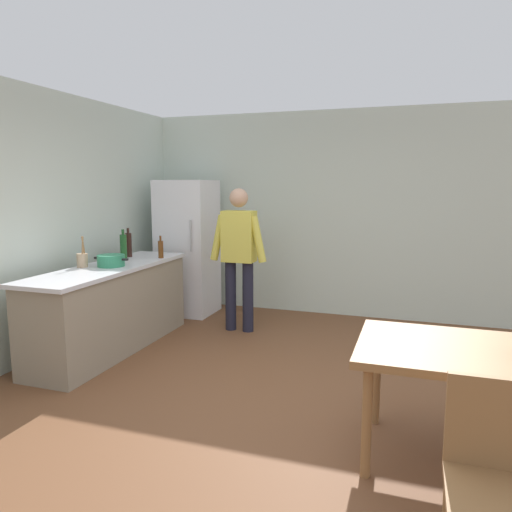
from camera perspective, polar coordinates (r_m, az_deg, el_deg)
ground_plane at (r=3.94m, az=1.64°, el=-17.77°), size 14.00×14.00×0.00m
wall_back at (r=6.47m, az=9.53°, el=4.92°), size 6.40×0.12×2.70m
wall_left at (r=5.11m, az=-26.69°, el=3.20°), size 0.12×5.60×2.70m
kitchen_counter at (r=5.32m, az=-16.82°, el=-5.91°), size 0.64×2.20×0.90m
refrigerator at (r=6.53m, az=-8.13°, el=1.02°), size 0.70×0.67×1.80m
person at (r=5.64m, az=-2.05°, el=0.72°), size 0.70×0.22×1.70m
dining_table at (r=3.28m, az=24.58°, el=-11.33°), size 1.40×0.90×0.75m
chair at (r=2.46m, az=26.76°, el=-21.92°), size 0.42×0.42×0.91m
cooking_pot at (r=5.20m, az=-16.88°, el=-0.52°), size 0.40×0.28×0.12m
utensil_jar at (r=5.23m, az=-19.98°, el=-0.40°), size 0.11×0.11×0.32m
bottle_wine_dark at (r=5.81m, az=-14.95°, el=1.33°), size 0.08×0.08×0.34m
bottle_wine_green at (r=5.66m, az=-15.51°, el=1.12°), size 0.08×0.08×0.34m
bottle_beer_brown at (r=5.63m, az=-11.28°, el=0.83°), size 0.06×0.06×0.26m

